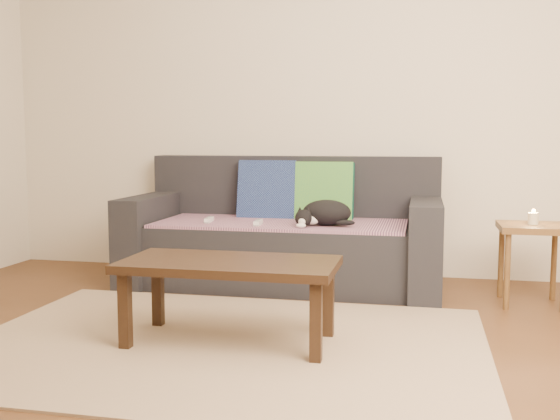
{
  "coord_description": "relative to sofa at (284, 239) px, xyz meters",
  "views": [
    {
      "loc": [
        0.92,
        -2.79,
        0.99
      ],
      "look_at": [
        0.05,
        1.2,
        0.55
      ],
      "focal_mm": 42.0,
      "sensor_mm": 36.0,
      "label": 1
    }
  ],
  "objects": [
    {
      "name": "side_table",
      "position": [
        1.57,
        -0.26,
        0.09
      ],
      "size": [
        0.39,
        0.39,
        0.49
      ],
      "color": "brown",
      "rests_on": "ground"
    },
    {
      "name": "coffee_table",
      "position": [
        0.02,
        -1.39,
        0.05
      ],
      "size": [
        1.03,
        0.52,
        0.41
      ],
      "color": "black",
      "rests_on": "rug"
    },
    {
      "name": "throw_blanket",
      "position": [
        0.0,
        -0.09,
        0.12
      ],
      "size": [
        1.66,
        0.74,
        0.02
      ],
      "primitive_type": "cube",
      "color": "#432648",
      "rests_on": "sofa"
    },
    {
      "name": "sofa",
      "position": [
        0.0,
        0.0,
        0.0
      ],
      "size": [
        2.1,
        0.94,
        0.87
      ],
      "color": "#232328",
      "rests_on": "ground"
    },
    {
      "name": "back_wall",
      "position": [
        0.0,
        0.43,
        0.99
      ],
      "size": [
        4.5,
        0.04,
        2.6
      ],
      "primitive_type": "cube",
      "color": "beige",
      "rests_on": "ground"
    },
    {
      "name": "rug",
      "position": [
        0.0,
        -1.42,
        -0.3
      ],
      "size": [
        2.5,
        1.8,
        0.01
      ],
      "primitive_type": "cube",
      "color": "tan",
      "rests_on": "ground"
    },
    {
      "name": "cushion_green",
      "position": [
        0.25,
        0.17,
        0.32
      ],
      "size": [
        0.41,
        0.16,
        0.42
      ],
      "primitive_type": "cube",
      "rotation": [
        -0.14,
        0.0,
        0.0
      ],
      "color": "#0E5C47",
      "rests_on": "throw_blanket"
    },
    {
      "name": "wii_remote_b",
      "position": [
        -0.11,
        -0.28,
        0.15
      ],
      "size": [
        0.05,
        0.15,
        0.03
      ],
      "primitive_type": "cube",
      "rotation": [
        0.0,
        0.0,
        1.63
      ],
      "color": "white",
      "rests_on": "throw_blanket"
    },
    {
      "name": "cat",
      "position": [
        0.31,
        -0.23,
        0.21
      ],
      "size": [
        0.38,
        0.3,
        0.17
      ],
      "rotation": [
        0.0,
        0.0,
        0.07
      ],
      "color": "black",
      "rests_on": "throw_blanket"
    },
    {
      "name": "wii_remote_a",
      "position": [
        -0.47,
        -0.21,
        0.15
      ],
      "size": [
        0.05,
        0.15,
        0.03
      ],
      "primitive_type": "cube",
      "rotation": [
        0.0,
        0.0,
        1.68
      ],
      "color": "white",
      "rests_on": "throw_blanket"
    },
    {
      "name": "candle",
      "position": [
        1.57,
        -0.26,
        0.22
      ],
      "size": [
        0.06,
        0.06,
        0.09
      ],
      "color": "beige",
      "rests_on": "side_table"
    },
    {
      "name": "ground",
      "position": [
        0.0,
        -1.57,
        -0.31
      ],
      "size": [
        4.5,
        4.5,
        0.0
      ],
      "primitive_type": "plane",
      "color": "brown",
      "rests_on": "ground"
    },
    {
      "name": "cushion_navy",
      "position": [
        -0.16,
        0.17,
        0.32
      ],
      "size": [
        0.42,
        0.18,
        0.43
      ],
      "primitive_type": "cube",
      "rotation": [
        -0.19,
        0.0,
        0.0
      ],
      "color": "#101948",
      "rests_on": "throw_blanket"
    }
  ]
}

